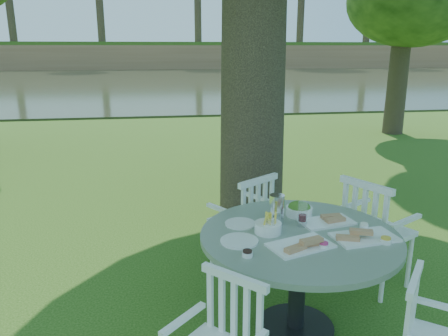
# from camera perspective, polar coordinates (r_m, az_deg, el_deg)

# --- Properties ---
(ground) EXTENTS (140.00, 140.00, 0.00)m
(ground) POSITION_cam_1_polar(r_m,az_deg,el_deg) (4.44, 0.40, -11.33)
(ground) COLOR #1E430D
(ground) RESTS_ON ground
(table) EXTENTS (1.37, 1.37, 0.76)m
(table) POSITION_cam_1_polar(r_m,az_deg,el_deg) (3.14, 9.75, -10.93)
(table) COLOR black
(table) RESTS_ON ground
(chair_ne) EXTENTS (0.63, 0.65, 0.97)m
(chair_ne) POSITION_cam_1_polar(r_m,az_deg,el_deg) (3.85, 18.64, -7.19)
(chair_ne) COLOR white
(chair_ne) RESTS_ON ground
(chair_nw) EXTENTS (0.63, 0.62, 0.92)m
(chair_nw) POSITION_cam_1_polar(r_m,az_deg,el_deg) (3.94, 3.22, -6.33)
(chair_nw) COLOR white
(chair_nw) RESTS_ON ground
(chair_se) EXTENTS (0.56, 0.56, 0.82)m
(chair_se) POSITION_cam_1_polar(r_m,az_deg,el_deg) (2.78, 25.06, -19.27)
(chair_se) COLOR white
(chair_se) RESTS_ON ground
(tableware) EXTENTS (1.19, 0.80, 0.22)m
(tableware) POSITION_cam_1_polar(r_m,az_deg,el_deg) (3.13, 9.18, -7.19)
(tableware) COLOR white
(tableware) RESTS_ON table
(river) EXTENTS (100.00, 28.00, 0.12)m
(river) POSITION_cam_1_polar(r_m,az_deg,el_deg) (26.99, -7.50, 11.09)
(river) COLOR #2D331E
(river) RESTS_ON ground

